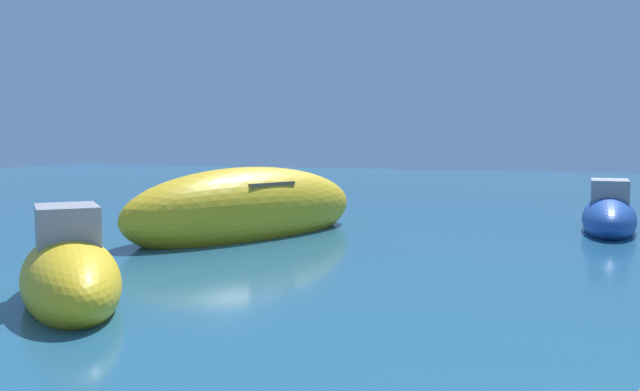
# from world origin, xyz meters

# --- Properties ---
(moored_boat_0) EXTENTS (4.24, 6.50, 1.89)m
(moored_boat_0) POSITION_xyz_m (-9.31, 9.37, 0.52)
(moored_boat_0) COLOR gold
(moored_boat_0) RESTS_ON ground
(moored_boat_2) EXTENTS (3.12, 3.08, 1.46)m
(moored_boat_2) POSITION_xyz_m (-8.63, 3.16, 0.36)
(moored_boat_2) COLOR gold
(moored_boat_2) RESTS_ON ground
(moored_boat_4) EXTENTS (1.18, 3.66, 1.38)m
(moored_boat_4) POSITION_xyz_m (-1.97, 12.77, 0.35)
(moored_boat_4) COLOR #1E479E
(moored_boat_4) RESTS_ON ground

